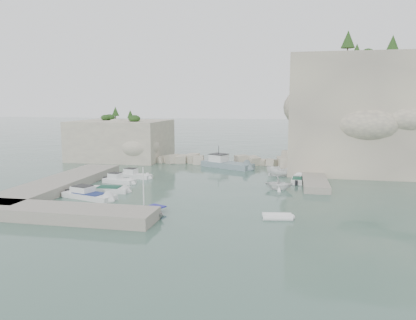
% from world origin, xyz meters
% --- Properties ---
extents(ground, '(400.00, 400.00, 0.00)m').
position_xyz_m(ground, '(0.00, 0.00, 0.00)').
color(ground, '#406054').
rests_on(ground, ground).
extents(cliff_east, '(26.00, 22.00, 17.00)m').
position_xyz_m(cliff_east, '(23.00, 23.00, 8.50)').
color(cliff_east, beige).
rests_on(cliff_east, ground).
extents(cliff_terrace, '(8.00, 10.00, 2.50)m').
position_xyz_m(cliff_terrace, '(13.00, 18.00, 1.25)').
color(cliff_terrace, beige).
rests_on(cliff_terrace, ground).
extents(outcrop_west, '(16.00, 14.00, 7.00)m').
position_xyz_m(outcrop_west, '(-20.00, 25.00, 3.50)').
color(outcrop_west, beige).
rests_on(outcrop_west, ground).
extents(quay_west, '(5.00, 24.00, 1.10)m').
position_xyz_m(quay_west, '(-17.00, -1.00, 0.55)').
color(quay_west, '#9E9689').
rests_on(quay_west, ground).
extents(quay_south, '(18.00, 4.00, 1.10)m').
position_xyz_m(quay_south, '(-10.00, -12.50, 0.55)').
color(quay_south, '#9E9689').
rests_on(quay_south, ground).
extents(ledge_east, '(3.00, 16.00, 0.80)m').
position_xyz_m(ledge_east, '(13.50, 10.00, 0.40)').
color(ledge_east, '#9E9689').
rests_on(ledge_east, ground).
extents(breakwater, '(28.00, 3.00, 1.40)m').
position_xyz_m(breakwater, '(-1.00, 22.00, 0.70)').
color(breakwater, beige).
rests_on(breakwater, ground).
extents(motorboat_a, '(5.38, 2.58, 1.40)m').
position_xyz_m(motorboat_a, '(-10.57, 7.44, 0.00)').
color(motorboat_a, silver).
rests_on(motorboat_a, ground).
extents(motorboat_d, '(7.25, 4.03, 1.40)m').
position_xyz_m(motorboat_d, '(-11.02, -4.83, 0.00)').
color(motorboat_d, white).
rests_on(motorboat_d, ground).
extents(motorboat_c, '(5.22, 2.15, 0.70)m').
position_xyz_m(motorboat_c, '(-10.28, -1.45, 0.00)').
color(motorboat_c, silver).
rests_on(motorboat_c, ground).
extents(motorboat_b, '(4.95, 2.56, 1.40)m').
position_xyz_m(motorboat_b, '(-11.24, 3.62, 0.00)').
color(motorboat_b, white).
rests_on(motorboat_b, ground).
extents(rowboat, '(5.90, 5.21, 1.01)m').
position_xyz_m(rowboat, '(-2.82, -9.97, 0.00)').
color(rowboat, white).
rests_on(rowboat, ground).
extents(inflatable_dinghy, '(3.06, 1.78, 0.44)m').
position_xyz_m(inflatable_dinghy, '(9.34, -8.60, 0.00)').
color(inflatable_dinghy, silver).
rests_on(inflatable_dinghy, ground).
extents(tender_east_a, '(3.51, 3.09, 1.74)m').
position_xyz_m(tender_east_a, '(9.10, 3.84, 0.00)').
color(tender_east_a, white).
rests_on(tender_east_a, ground).
extents(tender_east_b, '(1.60, 4.09, 0.70)m').
position_xyz_m(tender_east_b, '(11.32, 8.54, 0.00)').
color(tender_east_b, silver).
rests_on(tender_east_b, ground).
extents(tender_east_c, '(1.95, 4.81, 0.70)m').
position_xyz_m(tender_east_c, '(11.82, 9.76, 0.00)').
color(tender_east_c, silver).
rests_on(tender_east_c, ground).
extents(tender_east_d, '(4.67, 2.08, 1.75)m').
position_xyz_m(tender_east_d, '(9.37, 12.78, 0.00)').
color(tender_east_d, white).
rests_on(tender_east_d, ground).
extents(work_boat, '(9.74, 6.85, 2.20)m').
position_xyz_m(work_boat, '(0.56, 18.67, 0.00)').
color(work_boat, slate).
rests_on(work_boat, ground).
extents(rowboat_mast, '(0.10, 0.10, 4.20)m').
position_xyz_m(rowboat_mast, '(-2.82, -9.97, 2.61)').
color(rowboat_mast, white).
rests_on(rowboat_mast, rowboat).
extents(vegetation, '(53.48, 13.88, 13.40)m').
position_xyz_m(vegetation, '(17.83, 24.40, 17.93)').
color(vegetation, '#1E4219').
rests_on(vegetation, ground).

